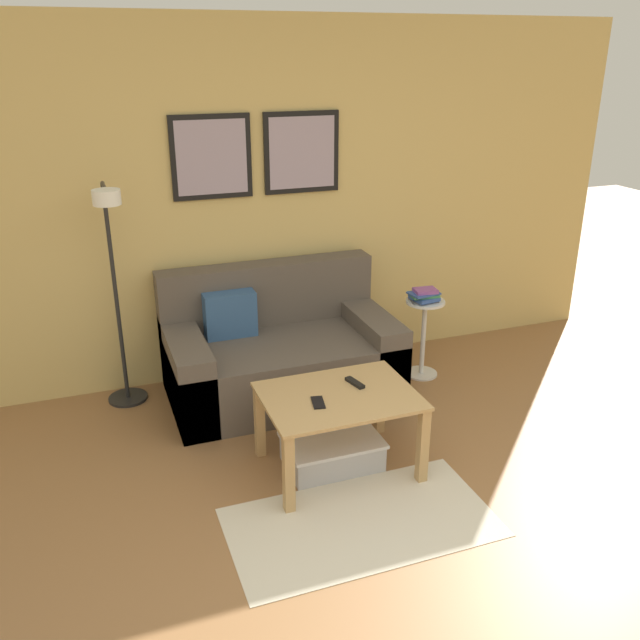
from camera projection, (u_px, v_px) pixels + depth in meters
name	position (u px, v px, depth m)	size (l,w,h in m)	color
wall_back	(273.00, 203.00, 4.90)	(5.60, 0.09, 2.55)	#D6B76B
area_rug	(361.00, 522.00, 3.57)	(1.40, 0.74, 0.01)	beige
couch	(279.00, 354.00, 4.82)	(1.58, 0.91, 0.89)	brown
coffee_table	(339.00, 409.00, 3.90)	(0.87, 0.65, 0.49)	tan
storage_bin	(332.00, 452.00, 4.03)	(0.57, 0.38, 0.18)	#B2B2B7
floor_lamp	(115.00, 281.00, 4.34)	(0.27, 0.54, 1.55)	black
side_table	(424.00, 331.00, 5.06)	(0.29, 0.29, 0.60)	silver
book_stack	(424.00, 295.00, 4.94)	(0.23, 0.20, 0.10)	#4C4C51
remote_control	(355.00, 383.00, 3.98)	(0.04, 0.15, 0.02)	black
cell_phone	(318.00, 403.00, 3.77)	(0.07, 0.14, 0.01)	black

